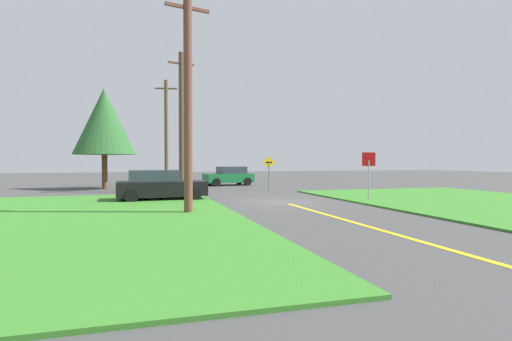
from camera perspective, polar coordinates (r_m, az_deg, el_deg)
ground_plane at (r=20.47m, az=3.67°, el=-4.50°), size 120.00×120.00×0.00m
grass_verge_right at (r=22.35m, az=30.74°, el=-4.09°), size 12.00×20.00×0.08m
grass_verge_left at (r=15.45m, az=-25.17°, el=-6.38°), size 12.00×20.00×0.08m
lane_stripe_center at (r=13.30m, az=15.66°, el=-7.69°), size 0.20×14.00×0.01m
stop_sign at (r=21.48m, az=15.77°, el=0.46°), size 0.70×0.17×2.54m
car_approaching_junction at (r=34.57m, az=-3.85°, el=-0.78°), size 4.33×2.61×1.62m
parked_car_near_building at (r=21.73m, az=-13.58°, el=-2.06°), size 4.68×2.31×1.62m
utility_pole_near at (r=16.10m, az=-9.68°, el=9.87°), size 1.78×0.53×8.76m
utility_pole_mid at (r=27.30m, az=-10.58°, el=6.92°), size 1.77×0.56×9.32m
utility_pole_far at (r=34.40m, az=-12.67°, el=5.40°), size 1.80×0.41×8.86m
direction_sign at (r=28.58m, az=1.86°, el=0.21°), size 0.91×0.08×2.44m
oak_tree_left at (r=32.09m, az=-20.83°, el=6.54°), size 4.50×4.50×7.53m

